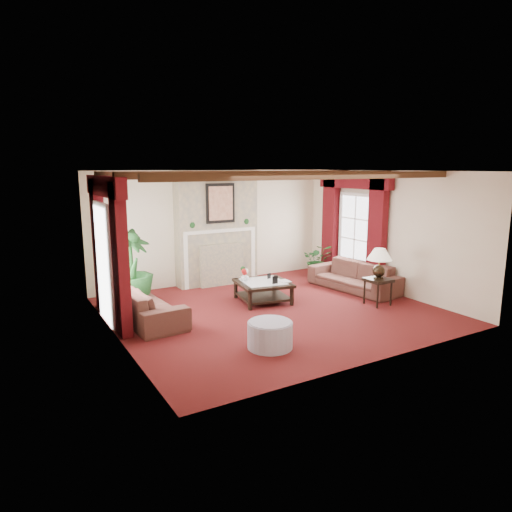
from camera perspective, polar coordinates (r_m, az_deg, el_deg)
floor at (r=9.02m, az=2.21°, el=-6.86°), size 6.00×6.00×0.00m
ceiling at (r=8.58m, az=2.34°, el=10.56°), size 6.00×6.00×0.00m
back_wall at (r=11.09m, az=-5.37°, el=3.64°), size 6.00×0.02×2.70m
left_wall at (r=7.55m, az=-17.33°, el=-0.32°), size 0.02×5.50×2.70m
right_wall at (r=10.60m, az=16.12°, el=2.91°), size 0.02×5.50×2.70m
ceiling_beams at (r=8.58m, az=2.34°, el=10.16°), size 6.00×3.00×0.12m
fireplace at (r=10.82m, az=-5.05°, el=10.63°), size 2.00×0.52×2.70m
french_door_left at (r=8.43m, az=-18.98°, el=6.08°), size 0.10×1.10×2.16m
french_door_right at (r=11.21m, az=12.53°, el=7.51°), size 0.10×1.10×2.16m
curtains_left at (r=8.43m, az=-18.42°, el=8.98°), size 0.20×2.40×2.55m
curtains_right at (r=11.12m, az=12.19°, el=9.67°), size 0.20×2.40×2.55m
sofa_left at (r=8.65m, az=-13.72°, el=-5.04°), size 2.25×0.92×0.85m
sofa_right at (r=10.66m, az=12.13°, el=-1.93°), size 2.32×1.18×0.84m
potted_palm at (r=9.42m, az=-15.45°, el=-3.56°), size 2.55×2.56×0.92m
small_plant at (r=11.86m, az=7.73°, el=-0.95°), size 1.50×1.51×0.65m
coffee_table at (r=9.56m, az=0.88°, el=-4.48°), size 1.20×1.20×0.43m
side_table at (r=9.66m, az=14.96°, el=-4.31°), size 0.49×0.49×0.55m
ottoman at (r=7.20m, az=1.77°, el=-9.84°), size 0.71×0.71×0.41m
table_lamp at (r=9.53m, az=15.14°, el=-0.86°), size 0.50×0.50×0.64m
flower_vase at (r=9.56m, az=-1.43°, el=-2.62°), size 0.20×0.21×0.17m
book at (r=9.44m, az=3.05°, el=-2.48°), size 0.21×0.05×0.28m
photo_frame_a at (r=9.31m, az=2.40°, el=-3.02°), size 0.13×0.03×0.17m
photo_frame_b at (r=9.73m, az=1.64°, el=-2.53°), size 0.10×0.05×0.12m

